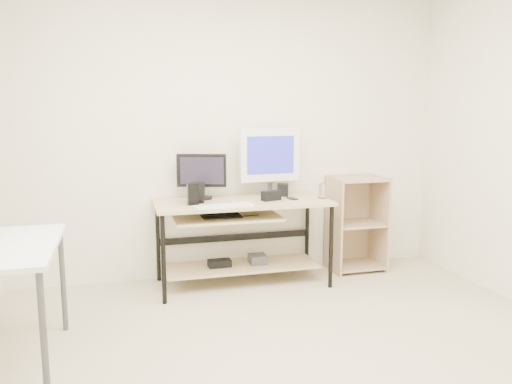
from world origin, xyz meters
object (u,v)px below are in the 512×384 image
object	(u,v)px
black_monitor	(202,173)
shelf_unit	(354,222)
white_imac	(270,157)
desk	(240,224)
audio_controller	(193,194)
side_table	(3,258)

from	to	relation	value
black_monitor	shelf_unit	bearing A→B (deg)	17.22
white_imac	desk	bearing A→B (deg)	-155.14
desk	audio_controller	world-z (taller)	audio_controller
desk	white_imac	xyz separation A→B (m)	(0.33, 0.20, 0.56)
shelf_unit	side_table	bearing A→B (deg)	-156.67
desk	black_monitor	xyz separation A→B (m)	(-0.30, 0.17, 0.44)
desk	white_imac	size ratio (longest dim) A/B	2.46
white_imac	audio_controller	size ratio (longest dim) A/B	3.46
side_table	black_monitor	distance (m)	1.85
white_imac	shelf_unit	bearing A→B (deg)	-8.22
side_table	shelf_unit	distance (m)	3.09
black_monitor	desk	bearing A→B (deg)	-11.79
shelf_unit	white_imac	xyz separation A→B (m)	(-0.84, 0.04, 0.65)
desk	audio_controller	bearing A→B (deg)	-167.00
desk	shelf_unit	xyz separation A→B (m)	(1.18, 0.16, -0.09)
side_table	black_monitor	bearing A→B (deg)	42.17
shelf_unit	desk	bearing A→B (deg)	-172.23
desk	black_monitor	distance (m)	0.56
side_table	desk	bearing A→B (deg)	32.65
side_table	audio_controller	bearing A→B (deg)	37.92
side_table	shelf_unit	xyz separation A→B (m)	(2.83, 1.22, -0.22)
desk	side_table	distance (m)	1.97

